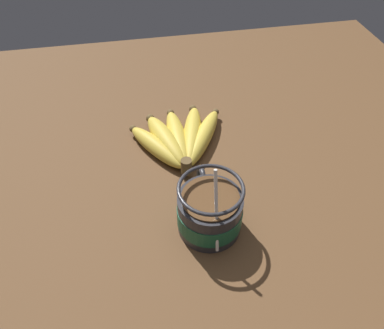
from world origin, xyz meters
The scene contains 3 objects.
table centered at (0.00, 0.00, 1.67)cm, with size 122.11×122.11×3.35cm.
coffee_mug centered at (-6.58, 1.27, 7.26)cm, with size 14.40×10.32×15.22cm.
banana_bunch centered at (13.75, 2.81, 5.13)cm, with size 19.71×20.74×4.17cm.
Camera 1 is at (-41.62, 10.79, 53.81)cm, focal length 35.00 mm.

